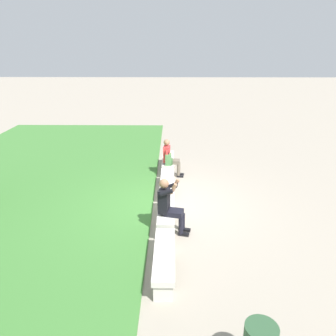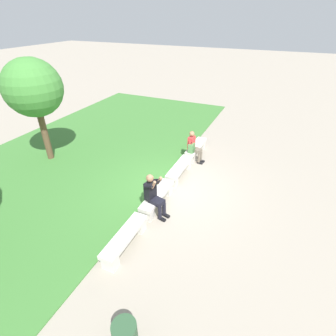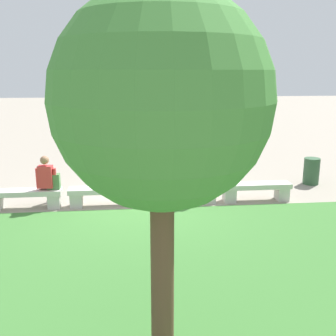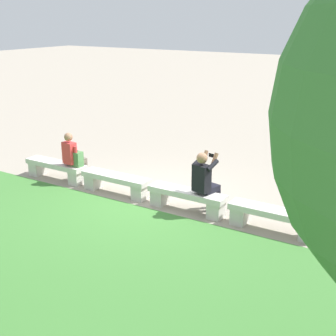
{
  "view_description": "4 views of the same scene",
  "coord_description": "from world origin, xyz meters",
  "views": [
    {
      "loc": [
        -8.02,
        -0.14,
        4.09
      ],
      "look_at": [
        0.04,
        -0.03,
        1.09
      ],
      "focal_mm": 35.0,
      "sensor_mm": 36.0,
      "label": 1
    },
    {
      "loc": [
        -6.69,
        -2.94,
        5.24
      ],
      "look_at": [
        -0.24,
        -0.06,
        1.0
      ],
      "focal_mm": 28.0,
      "sensor_mm": 36.0,
      "label": 2
    },
    {
      "loc": [
        0.34,
        9.04,
        3.15
      ],
      "look_at": [
        -0.63,
        -0.46,
        0.78
      ],
      "focal_mm": 42.0,
      "sensor_mm": 36.0,
      "label": 3
    },
    {
      "loc": [
        -5.33,
        7.84,
        3.88
      ],
      "look_at": [
        -0.25,
        -0.35,
        0.72
      ],
      "focal_mm": 50.0,
      "sensor_mm": 36.0,
      "label": 4
    }
  ],
  "objects": [
    {
      "name": "ground_plane",
      "position": [
        0.0,
        0.0,
        0.0
      ],
      "size": [
        80.0,
        80.0,
        0.0
      ],
      "primitive_type": "plane",
      "color": "gray"
    },
    {
      "name": "grass_strip",
      "position": [
        0.0,
        4.38,
        0.01
      ],
      "size": [
        19.27,
        8.0,
        0.03
      ],
      "primitive_type": "cube",
      "color": "#3D7533",
      "rests_on": "ground"
    },
    {
      "name": "bench_main",
      "position": [
        -2.78,
        0.0,
        0.29
      ],
      "size": [
        1.7,
        0.4,
        0.45
      ],
      "color": "beige",
      "rests_on": "ground"
    },
    {
      "name": "bench_near",
      "position": [
        -0.93,
        0.0,
        0.29
      ],
      "size": [
        1.7,
        0.4,
        0.45
      ],
      "color": "beige",
      "rests_on": "ground"
    },
    {
      "name": "bench_mid",
      "position": [
        0.93,
        0.0,
        0.29
      ],
      "size": [
        1.7,
        0.4,
        0.45
      ],
      "color": "beige",
      "rests_on": "ground"
    },
    {
      "name": "bench_far",
      "position": [
        2.78,
        0.0,
        0.29
      ],
      "size": [
        1.7,
        0.4,
        0.45
      ],
      "color": "beige",
      "rests_on": "ground"
    },
    {
      "name": "person_photographer",
      "position": [
        -1.3,
        -0.08,
        0.74
      ],
      "size": [
        0.53,
        0.77,
        1.32
      ],
      "color": "black",
      "rests_on": "ground"
    },
    {
      "name": "person_distant",
      "position": [
        2.25,
        -0.07,
        0.67
      ],
      "size": [
        0.48,
        0.7,
        1.26
      ],
      "color": "black",
      "rests_on": "ground"
    },
    {
      "name": "backpack",
      "position": [
        2.1,
        -0.03,
        0.63
      ],
      "size": [
        0.28,
        0.24,
        0.43
      ],
      "color": "#4C7F47",
      "rests_on": "bench_far"
    },
    {
      "name": "tree_behind_wall",
      "position": [
        0.02,
        5.36,
        2.86
      ],
      "size": [
        2.09,
        2.09,
        3.93
      ],
      "color": "brown",
      "rests_on": "ground"
    },
    {
      "name": "trash_bin",
      "position": [
        -4.82,
        -1.29,
        0.38
      ],
      "size": [
        0.44,
        0.44,
        0.75
      ],
      "primitive_type": "cylinder",
      "color": "#2D5133",
      "rests_on": "ground"
    }
  ]
}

